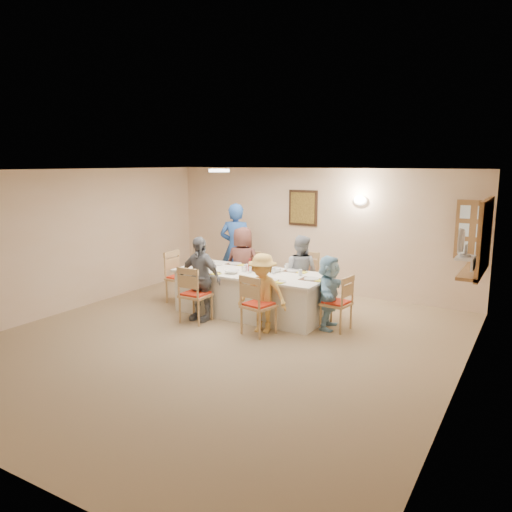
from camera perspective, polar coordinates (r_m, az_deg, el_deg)
The scene contains 49 objects.
ground at distance 7.47m, azimuth -4.15°, elevation -9.82°, with size 7.00×7.00×0.00m, color #9B8461.
room_walls at distance 7.08m, azimuth -4.31°, elevation 1.74°, with size 7.00×7.00×7.00m.
wall_picture at distance 10.21m, azimuth 5.38°, elevation 5.50°, with size 0.62×0.05×0.72m.
wall_sconce at distance 9.72m, azimuth 11.81°, elevation 6.25°, with size 0.26×0.09×0.18m, color white.
ceiling_light at distance 8.80m, azimuth -4.24°, elevation 9.72°, with size 0.36×0.36×0.05m, color white.
serving_hatch at distance 8.27m, azimuth 24.67°, elevation 1.97°, with size 0.06×1.50×1.15m, color brown.
hatch_sill at distance 8.37m, azimuth 23.58°, elevation -1.51°, with size 0.30×1.50×0.05m, color brown.
shutter_door at distance 9.05m, azimuth 23.53°, elevation 2.72°, with size 0.55×0.04×1.00m, color brown.
fan_shelf at distance 6.97m, azimuth 22.80°, elevation -0.18°, with size 0.22×0.36×0.03m, color white.
desk_fan at distance 6.95m, azimuth 22.65°, elevation 1.06°, with size 0.30×0.30×0.28m, color #A5A5A8, non-canonical shape.
dining_table at distance 8.65m, azimuth -0.50°, elevation -4.29°, with size 2.65×1.12×0.76m, color white.
chair_back_left at distance 9.59m, azimuth -1.14°, elevation -2.27°, with size 0.45×0.45×0.93m, color tan, non-canonical shape.
chair_back_right at distance 9.03m, azimuth 5.39°, elevation -2.84°, with size 0.49×0.49×1.02m, color tan, non-canonical shape.
chair_front_left at distance 8.30m, azimuth -6.91°, elevation -4.30°, with size 0.46×0.46×0.95m, color tan, non-canonical shape.
chair_front_right at distance 7.66m, azimuth 0.30°, elevation -5.52°, with size 0.45×0.45×0.95m, color tan, non-canonical shape.
chair_left_end at distance 9.48m, azimuth -8.58°, elevation -2.39°, with size 0.47×0.47×0.98m, color tan, non-canonical shape.
chair_right_end at distance 7.98m, azimuth 9.16°, elevation -5.24°, with size 0.43×0.43×0.89m, color tan, non-canonical shape.
diner_back_left at distance 9.44m, azimuth -1.52°, elevation -0.95°, with size 0.75×0.54×1.42m, color brown.
diner_back_right at distance 8.89m, azimuth 5.08°, elevation -1.94°, with size 0.67×0.53×1.35m, color #8E929C.
diner_front_left at distance 8.34m, azimuth -6.45°, elevation -2.59°, with size 0.84×0.37×1.41m, color slate.
diner_front_right at distance 7.72m, azimuth 0.75°, elevation -4.26°, with size 0.85×0.55×1.24m, color #F7BF5B.
diner_right_end at distance 7.98m, azimuth 8.32°, elevation -4.11°, with size 0.54×1.14×1.18m, color #98CFED.
caregiver at distance 10.03m, azimuth -2.30°, elevation 0.88°, with size 0.76×0.61×1.82m, color #27509D.
placemat_fl at distance 8.53m, azimuth -5.41°, elevation -1.89°, with size 0.35×0.26×0.01m, color #472B19.
plate_fl at distance 8.53m, azimuth -5.41°, elevation -1.82°, with size 0.23×0.23×0.01m, color white.
napkin_fl at distance 8.39m, azimuth -4.61°, elevation -2.04°, with size 0.15×0.15×0.01m, color yellow.
placemat_fr at distance 7.91m, azimuth 1.68°, elevation -2.85°, with size 0.34×0.26×0.01m, color #472B19.
plate_fr at distance 7.91m, azimuth 1.68°, elevation -2.78°, with size 0.23×0.23×0.01m, color white.
napkin_fr at distance 7.78m, azimuth 2.67°, elevation -3.02°, with size 0.14×0.14×0.01m, color yellow.
placemat_bl at distance 9.21m, azimuth -2.37°, elevation -0.91°, with size 0.33×0.24×0.01m, color #472B19.
plate_bl at distance 9.21m, azimuth -2.37°, elevation -0.85°, with size 0.23×0.23×0.01m, color white.
napkin_bl at distance 9.08m, azimuth -1.59°, elevation -1.04°, with size 0.14×0.14×0.01m, color yellow.
placemat_br at distance 8.64m, azimuth 4.35°, elevation -1.72°, with size 0.34×0.25×0.01m, color #472B19.
plate_br at distance 8.64m, azimuth 4.35°, elevation -1.65°, with size 0.26×0.26×0.02m, color white.
napkin_br at distance 8.52m, azimuth 5.29°, elevation -1.86°, with size 0.15×0.15×0.01m, color yellow.
placemat_le at distance 9.15m, azimuth -6.43°, elevation -1.05°, with size 0.35×0.26×0.01m, color #472B19.
plate_le at distance 9.15m, azimuth -6.43°, elevation -0.99°, with size 0.23×0.23×0.01m, color white.
napkin_le at distance 9.01m, azimuth -5.70°, elevation -1.18°, with size 0.14×0.14×0.01m, color yellow.
placemat_re at distance 8.05m, azimuth 6.37°, elevation -2.66°, with size 0.36×0.27×0.01m, color #472B19.
plate_re at distance 8.05m, azimuth 6.37°, elevation -2.59°, with size 0.24×0.24×0.02m, color white.
napkin_re at distance 7.94m, azimuth 7.41°, elevation -2.83°, with size 0.15×0.15×0.01m, color yellow.
teacup_a at distance 8.76m, azimuth -6.03°, elevation -1.29°, with size 0.15×0.15×0.09m, color white.
teacup_b at distance 8.82m, azimuth 3.67°, elevation -1.17°, with size 0.12×0.12×0.09m, color white.
bowl_a at distance 8.44m, azimuth -2.77°, elevation -1.81°, with size 0.28×0.28×0.06m, color white.
bowl_b at distance 8.57m, azimuth 2.22°, elevation -1.60°, with size 0.27×0.27×0.06m, color white.
condiment_ketchup at distance 8.58m, azimuth -0.67°, elevation -1.03°, with size 0.11×0.11×0.22m, color #AA0E16.
condiment_brown at distance 8.56m, azimuth -0.02°, elevation -1.17°, with size 0.10×0.10×0.19m, color brown.
condiment_malt at distance 8.45m, azimuth 0.31°, elevation -1.43°, with size 0.14×0.14×0.16m, color brown.
drinking_glass at distance 8.66m, azimuth -1.18°, elevation -1.30°, with size 0.07×0.07×0.10m, color silver.
Camera 1 is at (3.98, -5.76, 2.61)m, focal length 35.00 mm.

